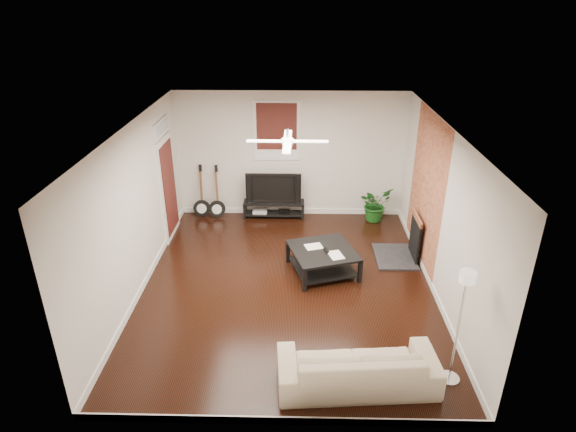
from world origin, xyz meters
name	(u,v)px	position (x,y,z in m)	size (l,w,h in m)	color
room	(287,213)	(0.00, 0.00, 1.40)	(5.01, 6.01, 2.81)	black
brick_accent	(426,191)	(2.49, 1.00, 1.40)	(0.02, 2.20, 2.80)	#A75436
fireplace	(405,237)	(2.20, 1.00, 0.46)	(0.80, 1.10, 0.92)	black
window_back	(277,131)	(-0.30, 2.97, 1.95)	(1.00, 0.06, 1.30)	#37140F
door_left	(168,179)	(-2.46, 1.90, 1.25)	(0.08, 1.00, 2.50)	white
tv_stand	(274,209)	(-0.37, 2.78, 0.19)	(1.36, 0.36, 0.38)	black
tv	(274,187)	(-0.37, 2.80, 0.73)	(1.22, 0.16, 0.70)	black
coffee_table	(323,261)	(0.63, 0.46, 0.23)	(1.09, 1.09, 0.46)	black
sofa	(358,365)	(0.96, -2.31, 0.30)	(2.06, 0.80, 0.60)	#C0AD90
floor_lamp	(458,328)	(2.20, -2.21, 0.84)	(0.28, 0.28, 1.68)	silver
potted_plant	(375,204)	(1.88, 2.68, 0.39)	(0.70, 0.60, 0.77)	#175118
guitar_left	(201,192)	(-2.00, 2.75, 0.61)	(0.37, 0.26, 1.21)	black
guitar_right	(216,193)	(-1.65, 2.72, 0.61)	(0.37, 0.26, 1.21)	black
ceiling_fan	(287,141)	(0.00, 0.00, 2.60)	(1.24, 1.24, 0.32)	white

